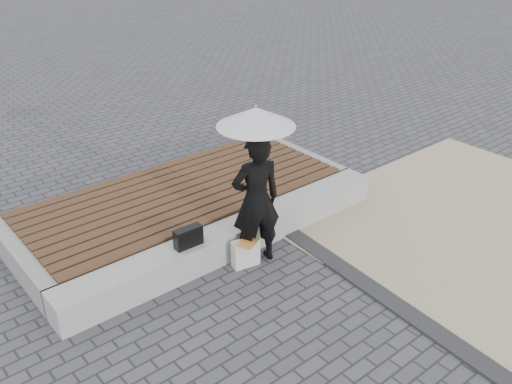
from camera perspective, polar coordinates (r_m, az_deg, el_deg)
ground at (r=6.71m, az=6.19°, el=-11.69°), size 80.00×80.00×0.00m
terrazzo_zone at (r=8.74m, az=23.61°, el=-3.81°), size 5.00×5.00×0.02m
edging_band at (r=6.92m, az=13.66°, el=-10.83°), size 0.61×5.20×0.04m
seating_ledge at (r=7.56m, az=-2.37°, el=-4.62°), size 5.00×0.45×0.40m
timber_platform at (r=8.42m, az=-7.35°, el=-1.22°), size 5.00×2.00×0.40m
timber_decking at (r=8.31m, az=-7.44°, el=0.11°), size 4.60×2.00×0.04m
woman at (r=7.02m, az=-0.00°, el=-0.86°), size 0.74×0.59×1.76m
parasol at (r=6.57m, az=-0.00°, el=7.64°), size 0.94×0.94×1.20m
handbag at (r=6.99m, az=-6.89°, el=-4.56°), size 0.37×0.14×0.26m
canvas_tote at (r=7.26m, az=-1.07°, el=-6.21°), size 0.38×0.22×0.37m
magazine at (r=7.13m, az=-0.83°, el=-5.11°), size 0.36×0.32×0.01m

